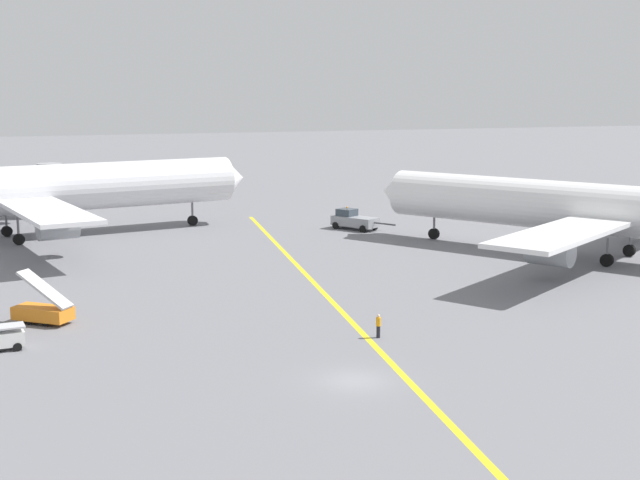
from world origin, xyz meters
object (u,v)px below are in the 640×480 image
(airliner_being_pushed, at_px, (594,210))
(gse_stair_truck_yellow, at_px, (43,310))
(gse_baggage_cart_trailing, at_px, (4,338))
(airliner_at_gate_left, at_px, (36,190))
(pushback_tug, at_px, (354,220))
(ground_crew_ramp_agent_by_cones, at_px, (378,325))
(jet_bridge, at_px, (44,179))

(airliner_being_pushed, xyz_separation_m, gse_stair_truck_yellow, (-56.14, -7.50, -4.19))
(gse_stair_truck_yellow, xyz_separation_m, gse_baggage_cart_trailing, (-2.84, -6.36, -0.16))
(airliner_at_gate_left, bearing_deg, pushback_tug, -9.53)
(gse_baggage_cart_trailing, height_order, ground_crew_ramp_agent_by_cones, ground_crew_ramp_agent_by_cones)
(airliner_at_gate_left, xyz_separation_m, ground_crew_ramp_agent_by_cones, (21.53, -52.83, -4.96))
(gse_stair_truck_yellow, height_order, gse_baggage_cart_trailing, gse_stair_truck_yellow)
(ground_crew_ramp_agent_by_cones, bearing_deg, gse_baggage_cart_trailing, 166.69)
(airliner_at_gate_left, xyz_separation_m, airliner_being_pushed, (54.99, -32.93, -0.65))
(gse_stair_truck_yellow, bearing_deg, pushback_tug, 40.68)
(jet_bridge, bearing_deg, pushback_tug, -42.55)
(airliner_being_pushed, xyz_separation_m, gse_baggage_cart_trailing, (-58.97, -13.86, -4.35))
(gse_stair_truck_yellow, xyz_separation_m, jet_bridge, (3.23, 67.31, 3.47))
(gse_stair_truck_yellow, height_order, ground_crew_ramp_agent_by_cones, gse_stair_truck_yellow)
(airliner_at_gate_left, height_order, ground_crew_ramp_agent_by_cones, airliner_at_gate_left)
(ground_crew_ramp_agent_by_cones, bearing_deg, pushback_tug, 70.02)
(airliner_at_gate_left, relative_size, gse_stair_truck_yellow, 11.41)
(pushback_tug, height_order, jet_bridge, jet_bridge)
(airliner_at_gate_left, xyz_separation_m, gse_stair_truck_yellow, (-1.14, -40.43, -4.84))
(airliner_being_pushed, height_order, jet_bridge, airliner_being_pushed)
(airliner_at_gate_left, bearing_deg, jet_bridge, 85.56)
(gse_stair_truck_yellow, distance_m, ground_crew_ramp_agent_by_cones, 25.84)
(pushback_tug, bearing_deg, airliner_being_pushed, -57.93)
(airliner_being_pushed, xyz_separation_m, pushback_tug, (-16.59, 26.49, -4.01))
(airliner_at_gate_left, xyz_separation_m, jet_bridge, (2.09, 26.88, -1.38))
(pushback_tug, relative_size, gse_baggage_cart_trailing, 3.02)
(airliner_being_pushed, xyz_separation_m, jet_bridge, (-52.91, 59.82, -0.72))
(airliner_being_pushed, height_order, ground_crew_ramp_agent_by_cones, airliner_being_pushed)
(airliner_at_gate_left, bearing_deg, gse_baggage_cart_trailing, -94.86)
(pushback_tug, xyz_separation_m, jet_bridge, (-36.31, 33.33, 3.29))
(airliner_at_gate_left, xyz_separation_m, gse_baggage_cart_trailing, (-3.98, -46.79, -5.01))
(ground_crew_ramp_agent_by_cones, bearing_deg, gse_stair_truck_yellow, 151.33)
(airliner_at_gate_left, relative_size, airliner_being_pushed, 1.15)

